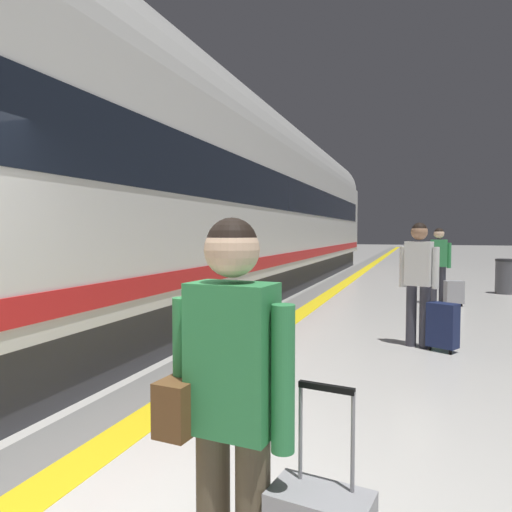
# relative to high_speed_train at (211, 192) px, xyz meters

# --- Properties ---
(safety_line_strip) EXTENTS (0.36, 80.00, 0.01)m
(safety_line_strip) POSITION_rel_high_speed_train_xyz_m (2.17, 2.14, -2.50)
(safety_line_strip) COLOR yellow
(safety_line_strip) RESTS_ON ground
(tactile_edge_band) EXTENTS (0.68, 80.00, 0.01)m
(tactile_edge_band) POSITION_rel_high_speed_train_xyz_m (1.81, 2.14, -2.50)
(tactile_edge_band) COLOR slate
(tactile_edge_band) RESTS_ON ground
(high_speed_train) EXTENTS (2.94, 29.53, 4.97)m
(high_speed_train) POSITION_rel_high_speed_train_xyz_m (0.00, 0.00, 0.00)
(high_speed_train) COLOR #38383D
(high_speed_train) RESTS_ON ground
(traveller_foreground) EXTENTS (0.54, 0.29, 1.67)m
(traveller_foreground) POSITION_rel_high_speed_train_xyz_m (3.68, -7.87, -1.53)
(traveller_foreground) COLOR brown
(traveller_foreground) RESTS_ON ground
(passenger_near) EXTENTS (0.53, 0.29, 1.74)m
(passenger_near) POSITION_rel_high_speed_train_xyz_m (4.37, -2.60, -1.49)
(passenger_near) COLOR #383842
(passenger_near) RESTS_ON ground
(suitcase_near) EXTENTS (0.44, 0.37, 0.66)m
(suitcase_near) POSITION_rel_high_speed_train_xyz_m (4.69, -2.76, -2.15)
(suitcase_near) COLOR #19234C
(suitcase_near) RESTS_ON ground
(passenger_mid) EXTENTS (0.53, 0.23, 1.70)m
(passenger_mid) POSITION_rel_high_speed_train_xyz_m (4.77, 1.68, -1.52)
(passenger_mid) COLOR #383842
(passenger_mid) RESTS_ON ground
(suitcase_mid) EXTENTS (0.43, 0.34, 0.55)m
(suitcase_mid) POSITION_rel_high_speed_train_xyz_m (5.09, 1.50, -2.20)
(suitcase_mid) COLOR #9E9EA3
(suitcase_mid) RESTS_ON ground
(waste_bin) EXTENTS (0.46, 0.46, 0.91)m
(waste_bin) POSITION_rel_high_speed_train_xyz_m (6.47, 4.14, -2.04)
(waste_bin) COLOR #4C4C51
(waste_bin) RESTS_ON ground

